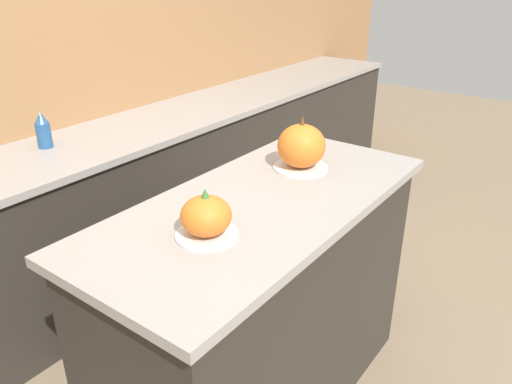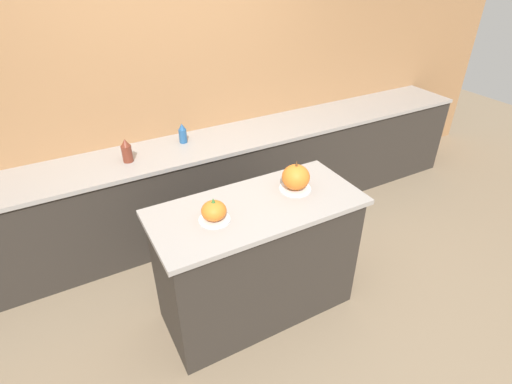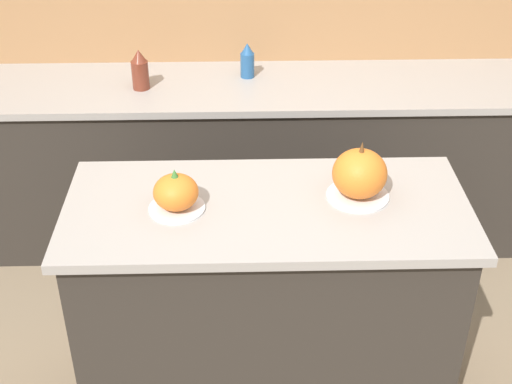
{
  "view_description": "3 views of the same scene",
  "coord_description": "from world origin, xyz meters",
  "views": [
    {
      "loc": [
        -1.27,
        -0.92,
        1.71
      ],
      "look_at": [
        -0.05,
        -0.01,
        1.0
      ],
      "focal_mm": 35.0,
      "sensor_mm": 36.0,
      "label": 1
    },
    {
      "loc": [
        -1.04,
        -1.86,
        2.4
      ],
      "look_at": [
        -0.01,
        0.01,
        1.05
      ],
      "focal_mm": 28.0,
      "sensor_mm": 36.0,
      "label": 2
    },
    {
      "loc": [
        -0.09,
        -2.05,
        2.31
      ],
      "look_at": [
        -0.04,
        -0.04,
        1.03
      ],
      "focal_mm": 50.0,
      "sensor_mm": 36.0,
      "label": 3
    }
  ],
  "objects": [
    {
      "name": "pumpkin_cake_left",
      "position": [
        -0.31,
        -0.01,
        1.01
      ],
      "size": [
        0.19,
        0.19,
        0.16
      ],
      "color": "silver",
      "rests_on": "kitchen_island"
    },
    {
      "name": "bottle_short",
      "position": [
        -0.05,
        1.27,
        0.97
      ],
      "size": [
        0.07,
        0.07,
        0.18
      ],
      "color": "#235184",
      "rests_on": "back_counter"
    },
    {
      "name": "pumpkin_cake_right",
      "position": [
        0.32,
        0.05,
        1.04
      ],
      "size": [
        0.22,
        0.22,
        0.22
      ],
      "color": "silver",
      "rests_on": "kitchen_island"
    },
    {
      "name": "ground_plane",
      "position": [
        0.0,
        0.0,
        0.0
      ],
      "size": [
        12.0,
        12.0,
        0.0
      ],
      "primitive_type": "plane",
      "color": "#847056"
    },
    {
      "name": "back_counter",
      "position": [
        0.0,
        1.17,
        0.44
      ],
      "size": [
        6.0,
        0.6,
        0.88
      ],
      "color": "#2D2823",
      "rests_on": "ground_plane"
    },
    {
      "name": "bottle_tall",
      "position": [
        -0.56,
        1.14,
        0.98
      ],
      "size": [
        0.08,
        0.08,
        0.2
      ],
      "color": "maroon",
      "rests_on": "back_counter"
    },
    {
      "name": "kitchen_island",
      "position": [
        0.0,
        0.0,
        0.48
      ],
      "size": [
        1.41,
        0.64,
        0.95
      ],
      "color": "#2D2823",
      "rests_on": "ground_plane"
    },
    {
      "name": "wall_back",
      "position": [
        0.0,
        1.5,
        1.25
      ],
      "size": [
        8.0,
        0.06,
        2.5
      ],
      "color": "#9E7047",
      "rests_on": "ground_plane"
    }
  ]
}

